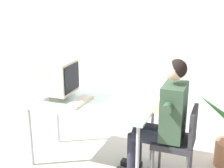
% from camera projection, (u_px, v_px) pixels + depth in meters
% --- Properties ---
extents(ground_plane, '(12.00, 12.00, 0.00)m').
position_uv_depth(ground_plane, '(93.00, 162.00, 3.74)').
color(ground_plane, '#B2ADA3').
extents(wall_back, '(8.00, 0.10, 3.00)m').
position_uv_depth(wall_back, '(152.00, 20.00, 4.42)').
color(wall_back, silver).
rests_on(wall_back, ground_plane).
extents(desk, '(1.36, 0.71, 0.74)m').
position_uv_depth(desk, '(92.00, 108.00, 3.53)').
color(desk, '#B7B7BC').
rests_on(desk, ground_plane).
extents(crt_monitor, '(0.38, 0.38, 0.44)m').
position_uv_depth(crt_monitor, '(57.00, 77.00, 3.61)').
color(crt_monitor, beige).
rests_on(crt_monitor, desk).
extents(keyboard, '(0.16, 0.44, 0.03)m').
position_uv_depth(keyboard, '(80.00, 102.00, 3.51)').
color(keyboard, beige).
rests_on(keyboard, desk).
extents(office_chair, '(0.40, 0.40, 0.83)m').
position_uv_depth(office_chair, '(179.00, 139.00, 3.25)').
color(office_chair, '#4C4C51').
rests_on(office_chair, ground_plane).
extents(person_seated, '(0.68, 0.57, 1.32)m').
position_uv_depth(person_seated, '(163.00, 116.00, 3.24)').
color(person_seated, '#334C38').
rests_on(person_seated, ground_plane).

